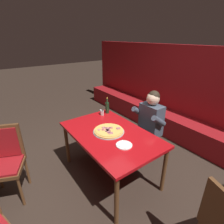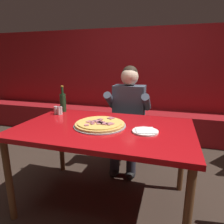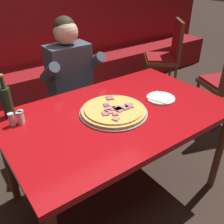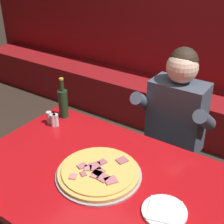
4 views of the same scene
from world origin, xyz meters
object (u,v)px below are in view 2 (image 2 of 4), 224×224
at_px(plate_white_paper, 145,131).
at_px(shaker_parmesan, 59,111).
at_px(pizza, 100,124).
at_px(main_dining_table, 104,134).
at_px(shaker_red_pepper_flakes, 56,111).
at_px(beer_bottle, 63,102).
at_px(shaker_black_pepper, 61,111).
at_px(diner_seated_blue_shirt, 127,114).

bearing_deg(plate_white_paper, shaker_parmesan, 163.65).
bearing_deg(pizza, main_dining_table, -4.03).
distance_m(main_dining_table, plate_white_paper, 0.38).
bearing_deg(shaker_parmesan, shaker_red_pepper_flakes, 165.61).
bearing_deg(shaker_red_pepper_flakes, shaker_parmesan, -14.39).
bearing_deg(plate_white_paper, main_dining_table, 173.32).
bearing_deg(pizza, shaker_red_pepper_flakes, 157.56).
xyz_separation_m(plate_white_paper, shaker_red_pepper_flakes, (-1.00, 0.29, 0.03)).
relative_size(pizza, shaker_red_pepper_flakes, 5.33).
height_order(plate_white_paper, beer_bottle, beer_bottle).
relative_size(shaker_parmesan, shaker_black_pepper, 1.00).
bearing_deg(pizza, shaker_black_pepper, 155.30).
xyz_separation_m(main_dining_table, shaker_red_pepper_flakes, (-0.63, 0.25, 0.11)).
bearing_deg(shaker_parmesan, main_dining_table, -21.95).
xyz_separation_m(plate_white_paper, diner_seated_blue_shirt, (-0.31, 0.76, -0.08)).
xyz_separation_m(shaker_red_pepper_flakes, shaker_black_pepper, (0.06, 0.00, 0.00)).
bearing_deg(beer_bottle, pizza, -32.82).
bearing_deg(shaker_red_pepper_flakes, pizza, -22.44).
bearing_deg(shaker_red_pepper_flakes, main_dining_table, -21.41).
bearing_deg(diner_seated_blue_shirt, plate_white_paper, -67.81).
bearing_deg(shaker_parmesan, beer_bottle, 100.82).
xyz_separation_m(pizza, shaker_black_pepper, (-0.53, 0.25, 0.02)).
distance_m(main_dining_table, shaker_black_pepper, 0.64).
height_order(pizza, shaker_black_pepper, shaker_black_pepper).
distance_m(beer_bottle, shaker_black_pepper, 0.15).
distance_m(shaker_parmesan, diner_seated_blue_shirt, 0.81).
bearing_deg(beer_bottle, shaker_parmesan, -79.18).
bearing_deg(shaker_parmesan, plate_white_paper, -16.35).
bearing_deg(beer_bottle, diner_seated_blue_shirt, 27.64).
distance_m(main_dining_table, shaker_parmesan, 0.64).
bearing_deg(plate_white_paper, shaker_red_pepper_flakes, 163.74).
bearing_deg(shaker_black_pepper, plate_white_paper, -17.26).
distance_m(pizza, diner_seated_blue_shirt, 0.73).
relative_size(shaker_red_pepper_flakes, diner_seated_blue_shirt, 0.07).
height_order(pizza, plate_white_paper, pizza).
bearing_deg(main_dining_table, shaker_parmesan, 158.05).
bearing_deg(shaker_black_pepper, shaker_parmesan, -134.71).
height_order(beer_bottle, diner_seated_blue_shirt, diner_seated_blue_shirt).
distance_m(plate_white_paper, diner_seated_blue_shirt, 0.83).
distance_m(plate_white_paper, shaker_black_pepper, 0.98).
xyz_separation_m(beer_bottle, shaker_red_pepper_flakes, (-0.02, -0.12, -0.07)).
bearing_deg(shaker_red_pepper_flakes, shaker_black_pepper, 0.62).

